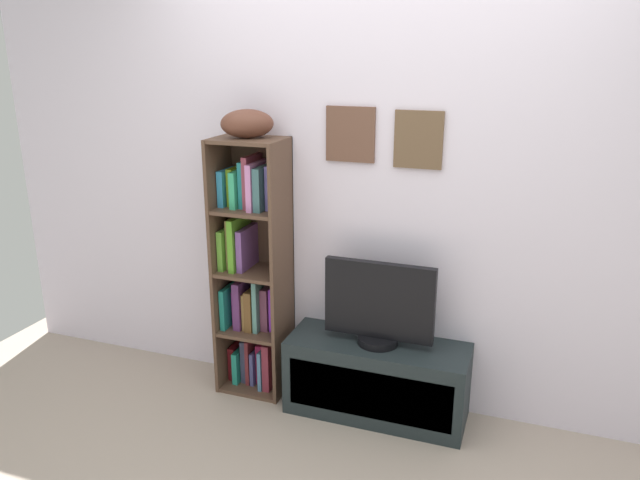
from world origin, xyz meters
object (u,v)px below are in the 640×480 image
Objects in this scene: bookshelf at (253,274)px; football at (247,124)px; television at (379,305)px; tv_stand at (377,379)px.

football reaches higher than bookshelf.
bookshelf is at bearing 114.93° from football.
bookshelf is 0.77m from television.
tv_stand is 1.66× the size of television.
bookshelf is at bearing 175.17° from television.
football is at bearing 177.42° from tv_stand.
bookshelf reaches higher than tv_stand.
bookshelf is 2.53× the size of television.
football reaches higher than tv_stand.
television reaches higher than tv_stand.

